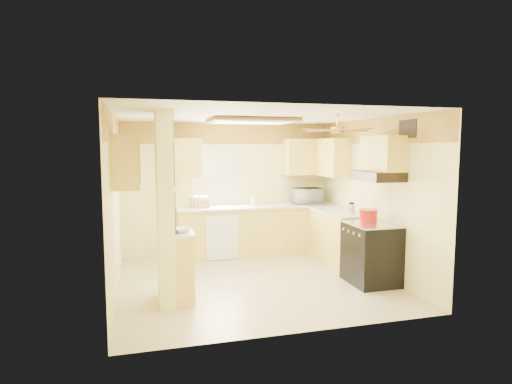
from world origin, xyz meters
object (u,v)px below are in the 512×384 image
object	(u,v)px
microwave	(307,196)
kettle	(352,209)
bowl	(182,230)
dutch_oven	(368,215)
stove	(371,253)

from	to	relation	value
microwave	kettle	distance (m)	1.44
microwave	kettle	size ratio (longest dim) A/B	2.77
microwave	bowl	world-z (taller)	microwave
dutch_oven	kettle	xyz separation A→B (m)	(0.03, 0.59, 0.02)
bowl	dutch_oven	world-z (taller)	dutch_oven
stove	dutch_oven	world-z (taller)	dutch_oven
microwave	dutch_oven	size ratio (longest dim) A/B	1.93
stove	kettle	world-z (taller)	kettle
bowl	dutch_oven	size ratio (longest dim) A/B	0.86
kettle	microwave	bearing A→B (deg)	98.11
stove	microwave	world-z (taller)	microwave
microwave	kettle	xyz separation A→B (m)	(0.20, -1.42, -0.06)
stove	kettle	size ratio (longest dim) A/B	4.64
bowl	stove	bearing A→B (deg)	0.83
microwave	bowl	distance (m)	3.46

